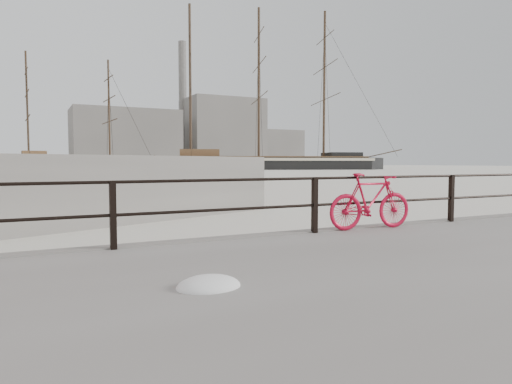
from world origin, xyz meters
name	(u,v)px	position (x,y,z in m)	size (l,w,h in m)	color
ground	(444,237)	(0.00, 0.00, 0.00)	(400.00, 400.00, 0.00)	white
guardrail	(451,198)	(0.00, -0.15, 0.85)	(28.00, 0.10, 1.00)	black
bicycle	(371,201)	(-2.30, -0.25, 0.88)	(1.77, 0.26, 1.07)	red
barque_black	(259,170)	(39.35, 85.78, 0.00)	(67.48, 22.09, 37.66)	black
schooner_mid	(72,172)	(-1.31, 75.64, 0.00)	(28.04, 11.86, 20.25)	white
industrial_west	(125,139)	(20.00, 140.00, 9.00)	(32.00, 18.00, 18.00)	gray
industrial_mid	(222,133)	(55.00, 145.00, 12.00)	(26.00, 20.00, 24.00)	gray
industrial_east	(272,149)	(78.00, 150.00, 7.00)	(20.00, 16.00, 14.00)	gray
smokestack	(183,105)	(42.00, 150.00, 22.00)	(2.80, 2.80, 44.00)	gray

